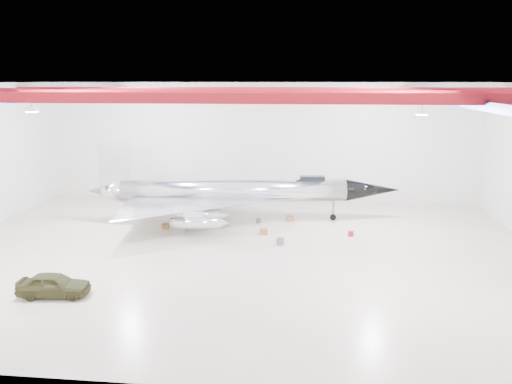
# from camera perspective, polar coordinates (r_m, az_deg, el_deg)

# --- Properties ---
(floor) EXTENTS (40.00, 40.00, 0.00)m
(floor) POSITION_cam_1_polar(r_m,az_deg,el_deg) (33.44, -2.15, -6.88)
(floor) COLOR beige
(floor) RESTS_ON ground
(wall_back) EXTENTS (40.00, 0.00, 40.00)m
(wall_back) POSITION_cam_1_polar(r_m,az_deg,el_deg) (46.76, 0.41, 5.68)
(wall_back) COLOR silver
(wall_back) RESTS_ON floor
(ceiling) EXTENTS (40.00, 40.00, 0.00)m
(ceiling) POSITION_cam_1_polar(r_m,az_deg,el_deg) (31.52, -2.32, 12.32)
(ceiling) COLOR #0A0F38
(ceiling) RESTS_ON wall_back
(ceiling_structure) EXTENTS (39.50, 29.50, 1.08)m
(ceiling_structure) POSITION_cam_1_polar(r_m,az_deg,el_deg) (31.53, -2.31, 11.09)
(ceiling_structure) COLOR maroon
(ceiling_structure) RESTS_ON ceiling
(jet_aircraft) EXTENTS (25.17, 16.03, 6.87)m
(jet_aircraft) POSITION_cam_1_polar(r_m,az_deg,el_deg) (40.16, -2.61, -0.20)
(jet_aircraft) COLOR silver
(jet_aircraft) RESTS_ON floor
(jeep) EXTENTS (3.87, 1.86, 1.28)m
(jeep) POSITION_cam_1_polar(r_m,az_deg,el_deg) (28.82, -22.11, -9.78)
(jeep) COLOR #36361B
(jeep) RESTS_ON floor
(crate_ply) EXTENTS (0.61, 0.54, 0.36)m
(crate_ply) POSITION_cam_1_polar(r_m,az_deg,el_deg) (39.20, -10.31, -3.85)
(crate_ply) COLOR olive
(crate_ply) RESTS_ON floor
(toolbox_red) EXTENTS (0.52, 0.43, 0.35)m
(toolbox_red) POSITION_cam_1_polar(r_m,az_deg,el_deg) (43.57, -6.05, -2.04)
(toolbox_red) COLOR maroon
(toolbox_red) RESTS_ON floor
(engine_drum) EXTENTS (0.62, 0.62, 0.47)m
(engine_drum) POSITION_cam_1_polar(r_m,az_deg,el_deg) (34.86, 2.77, -5.66)
(engine_drum) COLOR #59595B
(engine_drum) RESTS_ON floor
(parts_bin) EXTENTS (0.64, 0.54, 0.41)m
(parts_bin) POSITION_cam_1_polar(r_m,az_deg,el_deg) (40.65, 3.91, -3.04)
(parts_bin) COLOR olive
(parts_bin) RESTS_ON floor
(tool_chest) EXTENTS (0.47, 0.47, 0.38)m
(tool_chest) POSITION_cam_1_polar(r_m,az_deg,el_deg) (37.33, 10.79, -4.70)
(tool_chest) COLOR maroon
(tool_chest) RESTS_ON floor
(oil_barrel) EXTENTS (0.60, 0.49, 0.41)m
(oil_barrel) POSITION_cam_1_polar(r_m,az_deg,el_deg) (37.10, 0.87, -4.55)
(oil_barrel) COLOR olive
(oil_barrel) RESTS_ON floor
(spares_box) EXTENTS (0.51, 0.51, 0.36)m
(spares_box) POSITION_cam_1_polar(r_m,az_deg,el_deg) (40.08, 0.31, -3.27)
(spares_box) COLOR #59595B
(spares_box) RESTS_ON floor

